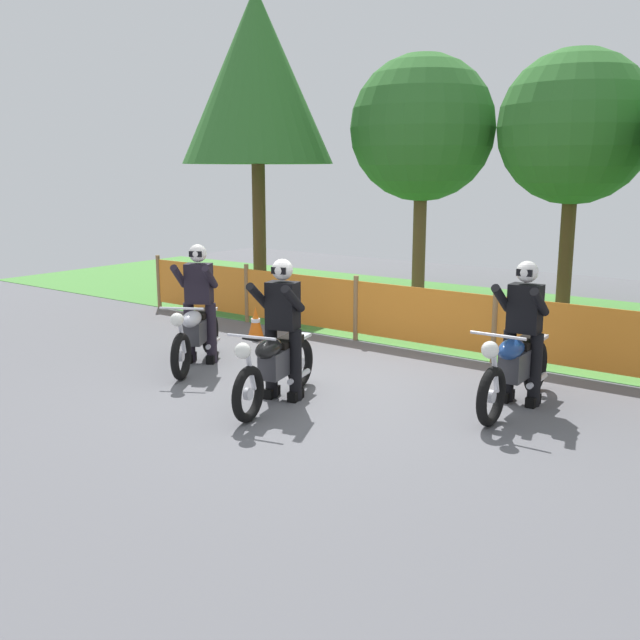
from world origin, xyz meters
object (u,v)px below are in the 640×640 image
(motorcycle_trailing, at_px, (276,366))
(rider_trailing, at_px, (282,324))
(rider_lead, at_px, (199,297))
(traffic_cone, at_px, (256,323))
(rider_third, at_px, (524,324))
(motorcycle_lead, at_px, (196,334))
(motorcycle_third, at_px, (515,368))

(motorcycle_trailing, xyz_separation_m, rider_trailing, (-0.05, 0.19, 0.46))
(rider_lead, height_order, traffic_cone, rider_lead)
(rider_trailing, distance_m, rider_third, 2.81)
(motorcycle_trailing, relative_size, rider_trailing, 1.16)
(rider_lead, bearing_deg, traffic_cone, 163.07)
(motorcycle_lead, bearing_deg, rider_third, 75.64)
(motorcycle_lead, relative_size, rider_lead, 1.07)
(motorcycle_third, relative_size, traffic_cone, 3.96)
(motorcycle_lead, relative_size, rider_third, 1.07)
(motorcycle_trailing, bearing_deg, rider_trailing, -179.43)
(rider_third, distance_m, traffic_cone, 4.80)
(rider_lead, bearing_deg, motorcycle_trailing, 39.74)
(motorcycle_lead, height_order, rider_trailing, rider_trailing)
(rider_trailing, bearing_deg, motorcycle_trailing, 0.57)
(motorcycle_third, bearing_deg, rider_lead, -82.56)
(rider_trailing, relative_size, traffic_cone, 3.19)
(motorcycle_lead, xyz_separation_m, traffic_cone, (-0.44, 1.74, -0.20))
(motorcycle_lead, height_order, motorcycle_third, motorcycle_third)
(traffic_cone, bearing_deg, motorcycle_lead, -75.73)
(motorcycle_third, distance_m, rider_trailing, 2.74)
(traffic_cone, bearing_deg, motorcycle_trailing, -44.42)
(motorcycle_lead, xyz_separation_m, motorcycle_third, (4.27, 0.90, 0.02))
(rider_trailing, bearing_deg, motorcycle_third, 105.56)
(motorcycle_trailing, height_order, traffic_cone, motorcycle_trailing)
(motorcycle_third, bearing_deg, rider_third, -179.49)
(motorcycle_trailing, bearing_deg, rider_lead, -124.73)
(rider_lead, bearing_deg, rider_third, 72.94)
(motorcycle_trailing, height_order, rider_third, rider_third)
(motorcycle_trailing, distance_m, rider_third, 2.92)
(motorcycle_third, relative_size, rider_third, 1.24)
(motorcycle_lead, bearing_deg, motorcycle_trailing, 43.60)
(motorcycle_third, height_order, rider_trailing, rider_trailing)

